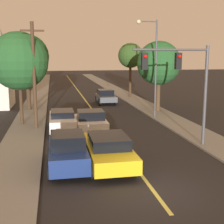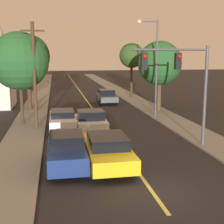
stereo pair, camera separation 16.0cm
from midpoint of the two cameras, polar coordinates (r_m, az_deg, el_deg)
The scene contains 16 objects.
ground_plane at distance 12.68m, azimuth 7.10°, elevation -14.03°, with size 200.00×200.00×0.00m, color black.
road_surface at distance 47.40m, azimuth -6.33°, elevation 3.92°, with size 8.73×80.00×0.01m.
sidewalk_left at distance 47.30m, azimuth -13.14°, elevation 3.77°, with size 2.50×80.00×0.12m.
sidewalk_right at distance 48.15m, azimuth 0.36°, elevation 4.15°, with size 2.50×80.00×0.12m.
car_near_lane_front at distance 15.02m, azimuth -1.06°, elevation -6.79°, with size 2.10×5.11×1.51m.
car_near_lane_second at distance 21.69m, azimuth -4.16°, elevation -1.60°, with size 2.11×3.85×1.49m.
car_outer_lane_front at distance 14.69m, azimuth -8.43°, elevation -7.08°, with size 1.84×4.07×1.72m.
car_outer_lane_second at distance 21.94m, azimuth -9.27°, elevation -1.47°, with size 1.87×4.53×1.50m.
car_far_oncoming at distance 34.28m, azimuth -1.29°, elevation 2.87°, with size 1.97×3.96×1.53m.
traffic_signal_mast at distance 17.72m, azimuth 12.49°, elevation 6.64°, with size 4.35×0.42×5.64m.
streetlamp_right at distance 26.13m, azimuth 7.10°, elevation 10.03°, with size 1.78×0.36×7.93m.
utility_pole_left at distance 22.33m, azimuth -14.28°, elevation 6.75°, with size 1.60×0.24×7.34m.
tree_left_near at distance 30.52m, azimuth -15.48°, elevation 9.75°, with size 4.09×4.09×7.07m.
tree_left_far at distance 23.99m, azimuth -16.84°, elevation 8.90°, with size 4.25×4.25×6.82m.
tree_right_near at distance 29.17m, azimuth 8.41°, elevation 8.79°, with size 4.02×4.02×6.41m.
tree_right_far at distance 38.68m, azimuth 3.27°, elevation 10.22°, with size 3.01×3.01×6.60m.
Camera 1 is at (-3.72, -10.96, 5.20)m, focal length 50.00 mm.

